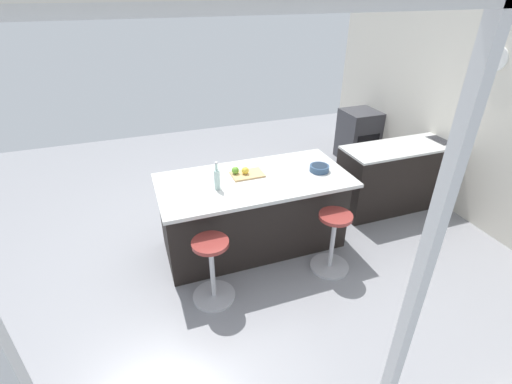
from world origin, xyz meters
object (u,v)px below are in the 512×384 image
Objects in this scene: kitchen_island at (253,212)px; fruit_bowl at (319,168)px; stool_by_window at (332,244)px; apple_green at (235,170)px; cutting_board at (247,174)px; stool_middle at (212,272)px; apple_yellow at (245,171)px; water_bottle at (217,179)px; oven_range at (358,135)px.

fruit_bowl is (-0.77, 0.11, 0.51)m from kitchen_island.
kitchen_island is at bearing -45.91° from stool_by_window.
apple_green reaches higher than fruit_bowl.
kitchen_island is 0.57m from apple_green.
cutting_board is (0.72, -0.77, 0.62)m from stool_by_window.
stool_middle is 1.19m from apple_yellow.
water_bottle is at bearing -26.97° from stool_by_window.
apple_yellow reaches higher than fruit_bowl.
stool_middle is 2.00× the size of cutting_board.
apple_yellow is at bearing -128.40° from stool_middle.
kitchen_island is (2.65, 1.80, 0.03)m from oven_range.
water_bottle is (-0.23, -0.57, 0.73)m from stool_middle.
apple_yellow is (0.02, -0.00, 0.05)m from cutting_board.
apple_yellow reaches higher than stool_middle.
water_bottle is at bearing 41.65° from apple_green.
apple_yellow is (-0.61, -0.77, 0.67)m from stool_middle.
apple_green reaches higher than oven_range.
apple_green is (2.82, 1.69, 0.56)m from oven_range.
oven_range is 3.20m from kitchen_island.
apple_green is at bearing -121.88° from stool_middle.
fruit_bowl is (-0.84, 0.18, -0.02)m from apple_yellow.
cutting_board is at bearing 32.82° from oven_range.
fruit_bowl is at bearing -179.28° from water_bottle.
oven_range is 3.25m from cutting_board.
kitchen_island is 25.60× the size of apple_green.
kitchen_island is at bearing 124.73° from cutting_board.
kitchen_island is at bearing 135.20° from apple_yellow.
oven_range is 3.27m from apple_yellow.
water_bottle is at bearing 0.72° from fruit_bowl.
apple_green is 0.37m from water_bottle.
cutting_board is 1.15× the size of water_bottle.
fruit_bowl is (-0.09, -0.59, 0.64)m from stool_by_window.
kitchen_island reaches higher than oven_range.
stool_middle is 2.30× the size of water_bottle.
fruit_bowl is at bearing 171.61° from kitchen_island.
fruit_bowl is (-1.45, -0.59, 0.64)m from stool_middle.
oven_range reaches higher than stool_middle.
stool_middle is at bearing 0.00° from stool_by_window.
apple_green is 0.97m from fruit_bowl.
kitchen_island is 2.98× the size of stool_middle.
stool_middle is at bearing 45.91° from kitchen_island.
kitchen_island is at bearing 34.24° from oven_range.
stool_middle is 1.69m from fruit_bowl.
apple_green is (0.13, -0.05, 0.05)m from cutting_board.
kitchen_island is 0.75m from water_bottle.
oven_range is 3.19m from stool_by_window.
stool_middle is (3.33, 2.50, -0.11)m from oven_range.
water_bottle is at bearing 26.04° from cutting_board.
apple_yellow is at bearing -45.81° from stool_by_window.
oven_range is 2.74m from fruit_bowl.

